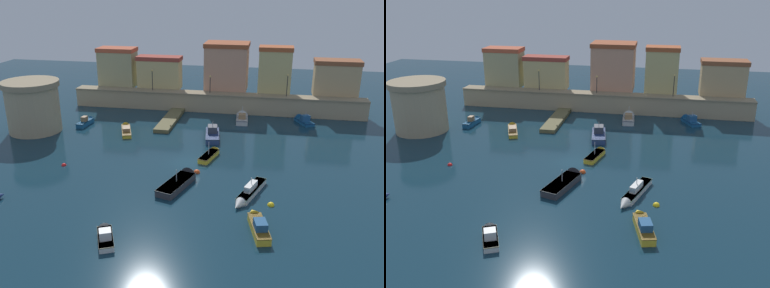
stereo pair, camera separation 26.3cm
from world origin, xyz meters
The scene contains 21 objects.
ground_plane centered at (0.00, 0.00, 0.00)m, with size 129.16×129.16×0.00m, color #112D3D.
quay_wall centered at (0.00, 22.76, 1.61)m, with size 49.43×2.77×3.19m.
old_town_backdrop centered at (0.60, 26.14, 6.56)m, with size 45.09×5.86×8.17m.
fortress_tower centered at (-24.70, 7.42, 3.82)m, with size 8.14×8.14×7.53m.
pier_dock centered at (-6.18, 15.66, 0.28)m, with size 2.32×11.74×0.70m.
quay_lamp_0 centered at (-10.98, 22.76, 5.58)m, with size 0.32×0.32×3.62m.
quay_lamp_1 centered at (-0.90, 22.76, 5.19)m, with size 0.32×0.32×2.95m.
quay_lamp_2 centered at (11.78, 22.76, 5.61)m, with size 0.32×0.32×3.68m.
moored_boat_0 centered at (2.39, 2.47, 0.33)m, with size 2.44×5.45×2.52m.
moored_boat_1 centered at (8.99, -13.60, 0.49)m, with size 2.57×5.79×1.65m.
moored_boat_2 centered at (5.00, 18.51, 0.47)m, with size 2.13×5.88×3.10m.
moored_boat_3 centered at (-11.49, 9.81, 0.36)m, with size 3.51×6.56×1.37m.
moored_boat_4 centered at (-3.83, -17.62, 0.40)m, with size 2.95×4.49×1.64m.
moored_boat_5 centered at (0.34, -5.89, 0.39)m, with size 3.75×7.33×2.61m.
moored_boat_6 centered at (7.78, -7.57, 0.40)m, with size 3.34×7.31×2.17m.
moored_boat_8 centered at (-18.58, 11.82, 0.45)m, with size 1.48×4.89×1.64m.
moored_boat_9 centered at (1.42, 10.10, 0.54)m, with size 2.78×6.96×2.92m.
moored_boat_10 centered at (14.37, 19.40, 0.37)m, with size 3.48×5.11×2.44m.
mooring_buoy_0 centered at (1.49, -2.76, 0.00)m, with size 0.74×0.74×0.74m, color #EA4C19.
mooring_buoy_1 centered at (10.10, -9.03, 0.00)m, with size 0.69×0.69×0.69m, color yellow.
mooring_buoy_2 centered at (-14.66, -3.77, 0.00)m, with size 0.57×0.57×0.57m, color red.
Camera 2 is at (9.75, -47.04, 20.65)m, focal length 39.84 mm.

